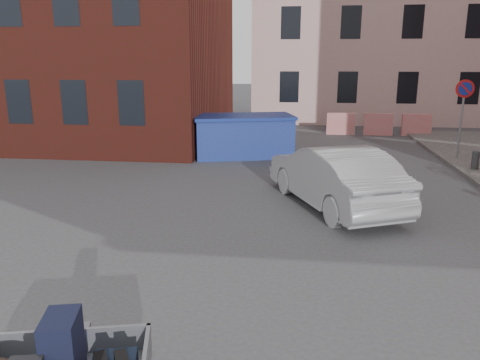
# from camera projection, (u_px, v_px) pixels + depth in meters

# --- Properties ---
(ground) EXTENTS (120.00, 120.00, 0.00)m
(ground) POSITION_uv_depth(u_px,v_px,m) (261.00, 272.00, 7.75)
(ground) COLOR #38383A
(ground) RESTS_ON ground
(no_parking_sign) EXTENTS (0.60, 0.09, 2.65)m
(no_parking_sign) POSITION_uv_depth(u_px,v_px,m) (463.00, 102.00, 15.63)
(no_parking_sign) COLOR gray
(no_parking_sign) RESTS_ON sidewalk
(barriers) EXTENTS (4.70, 0.18, 1.00)m
(barriers) POSITION_uv_depth(u_px,v_px,m) (378.00, 124.00, 21.52)
(barriers) COLOR red
(barriers) RESTS_ON ground
(dumpster) EXTENTS (3.90, 2.70, 1.48)m
(dumpster) POSITION_uv_depth(u_px,v_px,m) (243.00, 136.00, 16.84)
(dumpster) COLOR navy
(dumpster) RESTS_ON ground
(silver_car) EXTENTS (3.26, 4.72, 1.48)m
(silver_car) POSITION_uv_depth(u_px,v_px,m) (333.00, 176.00, 11.08)
(silver_car) COLOR #9B9DA1
(silver_car) RESTS_ON ground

